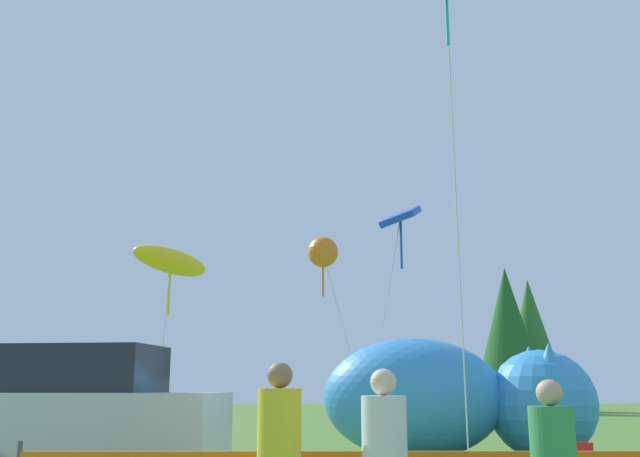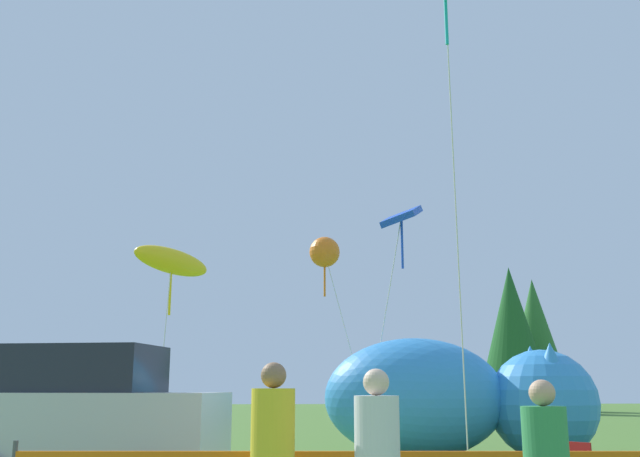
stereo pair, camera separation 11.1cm
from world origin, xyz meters
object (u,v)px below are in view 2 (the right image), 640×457
spectator_in_yellow_shirt (272,456)px  kite_orange_flower (325,253)px  parked_car (94,419)px  inflatable_cat (452,403)px  kite_blue_box (401,220)px  kite_yellow_hero (171,262)px

spectator_in_yellow_shirt → kite_orange_flower: bearing=83.8°
parked_car → inflatable_cat: (7.03, 4.43, 0.16)m
inflatable_cat → kite_blue_box: bearing=170.7°
parked_car → kite_blue_box: kite_blue_box is taller
spectator_in_yellow_shirt → kite_yellow_hero: kite_yellow_hero is taller
inflatable_cat → kite_orange_flower: (-2.65, 3.72, 4.18)m
parked_car → kite_blue_box: bearing=49.9°
kite_orange_flower → kite_blue_box: (1.64, -3.38, 0.20)m
kite_blue_box → kite_yellow_hero: (-5.59, 0.19, -1.07)m
inflatable_cat → spectator_in_yellow_shirt: bearing=-103.7°
kite_orange_flower → kite_blue_box: bearing=-64.1°
kite_blue_box → inflatable_cat: bearing=-18.3°
kite_yellow_hero → parked_car: bearing=-95.0°
parked_car → kite_yellow_hero: bearing=96.6°
spectator_in_yellow_shirt → kite_blue_box: (3.13, 10.22, 4.64)m
kite_yellow_hero → kite_blue_box: bearing=-2.0°
spectator_in_yellow_shirt → kite_blue_box: kite_blue_box is taller
inflatable_cat → parked_car: bearing=-138.7°
inflatable_cat → kite_yellow_hero: (-6.60, 0.53, 3.31)m
spectator_in_yellow_shirt → kite_orange_flower: (1.48, 13.60, 4.44)m
kite_yellow_hero → kite_orange_flower: bearing=38.9°
parked_car → spectator_in_yellow_shirt: parked_car is taller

